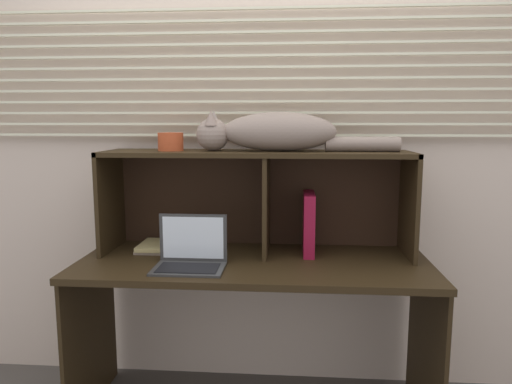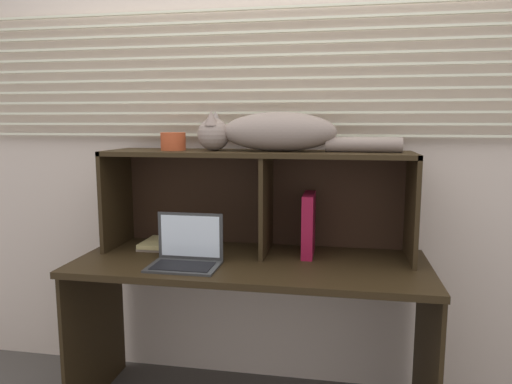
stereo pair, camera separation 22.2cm
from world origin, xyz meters
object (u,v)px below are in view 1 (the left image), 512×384
object	(u,v)px
laptop	(191,256)
book_stack	(159,246)
small_basket	(171,142)
cat	(273,133)
binder_upright	(309,223)

from	to	relation	value
laptop	book_stack	bearing A→B (deg)	129.40
small_basket	cat	bearing A→B (deg)	-0.00
binder_upright	book_stack	world-z (taller)	binder_upright
cat	laptop	world-z (taller)	cat
laptop	binder_upright	size ratio (longest dim) A/B	1.03
cat	binder_upright	size ratio (longest dim) A/B	3.22
laptop	binder_upright	distance (m)	0.59
binder_upright	book_stack	bearing A→B (deg)	179.88
laptop	small_basket	world-z (taller)	small_basket
binder_upright	book_stack	size ratio (longest dim) A/B	1.33
binder_upright	book_stack	distance (m)	0.75
binder_upright	small_basket	distance (m)	0.76
cat	binder_upright	xyz separation A→B (m)	(0.17, 0.00, -0.43)
cat	binder_upright	world-z (taller)	cat
book_stack	small_basket	bearing A→B (deg)	-1.24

